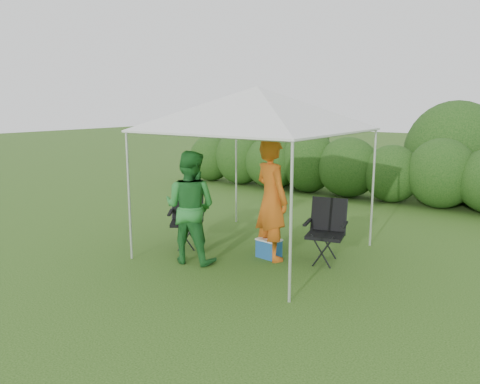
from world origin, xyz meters
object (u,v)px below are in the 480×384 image
Objects in this scene: man at (272,200)px; woman at (190,207)px; cooler at (269,248)px; chair_right at (327,226)px; canopy at (257,109)px; chair_left at (187,215)px.

woman is (-1.00, -0.88, -0.09)m from man.
man is at bearing -12.23° from cooler.
chair_right is 2.45× the size of cooler.
woman is at bearing -128.92° from cooler.
chair_left is at bearing -162.24° from canopy.
canopy is 2.29m from chair_left.
woman is 4.34× the size of cooler.
chair_right is at bearing -21.30° from chair_left.
man reaches higher than chair_left.
man is 4.77× the size of cooler.
chair_left is at bearing -58.80° from woman.
canopy is at bearing 167.18° from cooler.
chair_left reaches higher than cooler.
chair_right is at bearing 12.93° from canopy.
chair_left is 0.56× the size of woman.
cooler is (1.57, 0.27, -0.41)m from chair_left.
woman reaches higher than chair_left.
woman is (-0.61, -1.02, -1.55)m from canopy.
man is 1.33m from woman.
man reaches higher than woman.
cooler is (-0.05, 0.02, -0.84)m from man.
chair_right is 1.00m from man.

